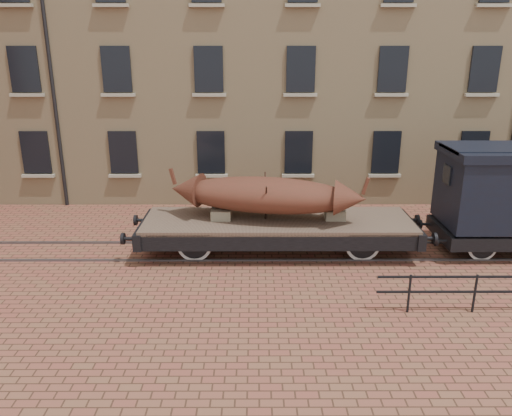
{
  "coord_description": "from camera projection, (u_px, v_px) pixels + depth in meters",
  "views": [
    {
      "loc": [
        -0.76,
        -14.67,
        6.23
      ],
      "look_at": [
        -0.71,
        0.5,
        1.3
      ],
      "focal_mm": 35.0,
      "sensor_mm": 36.0,
      "label": 1
    }
  ],
  "objects": [
    {
      "name": "rail_track",
      "position": [
        278.0,
        251.0,
        15.87
      ],
      "size": [
        30.0,
        1.52,
        0.06
      ],
      "color": "#59595E",
      "rests_on": "ground"
    },
    {
      "name": "iron_boat",
      "position": [
        266.0,
        195.0,
        15.29
      ],
      "size": [
        6.13,
        2.69,
        1.49
      ],
      "color": "#55271B",
      "rests_on": "flatcar_wagon"
    },
    {
      "name": "ground",
      "position": [
        278.0,
        252.0,
        15.88
      ],
      "size": [
        90.0,
        90.0,
        0.0
      ],
      "primitive_type": "plane",
      "color": "brown"
    },
    {
      "name": "warehouse_cream",
      "position": [
        335.0,
        29.0,
        23.22
      ],
      "size": [
        40.0,
        10.19,
        14.0
      ],
      "color": "#E0BE88",
      "rests_on": "ground"
    },
    {
      "name": "flatcar_wagon",
      "position": [
        278.0,
        226.0,
        15.6
      ],
      "size": [
        9.38,
        2.55,
        1.42
      ],
      "color": "brown",
      "rests_on": "ground"
    }
  ]
}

